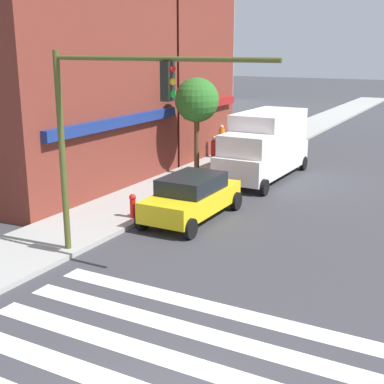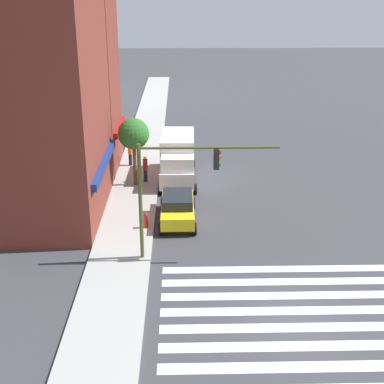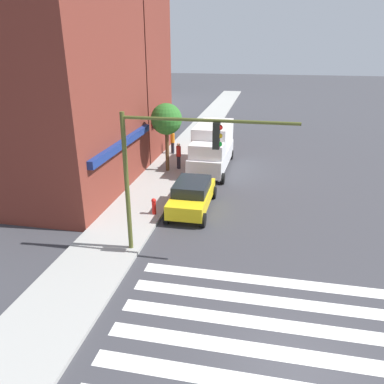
% 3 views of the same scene
% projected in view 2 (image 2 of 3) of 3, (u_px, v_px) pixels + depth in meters
% --- Properties ---
extents(ground_plane, '(200.00, 200.00, 0.00)m').
position_uv_depth(ground_plane, '(295.00, 319.00, 21.30)').
color(ground_plane, '#38383D').
extents(sidewalk_left, '(120.00, 3.00, 0.15)m').
position_uv_depth(sidewalk_left, '(107.00, 320.00, 21.11)').
color(sidewalk_left, '#9E9E99').
rests_on(sidewalk_left, ground_plane).
extents(crosswalk_stripes, '(8.64, 10.80, 0.01)m').
position_uv_depth(crosswalk_stripes, '(295.00, 319.00, 21.30)').
color(crosswalk_stripes, silver).
rests_on(crosswalk_stripes, ground_plane).
extents(storefront_row, '(16.36, 5.30, 13.41)m').
position_uv_depth(storefront_row, '(63.00, 94.00, 31.90)').
color(storefront_row, maroon).
rests_on(storefront_row, ground_plane).
extents(traffic_signal, '(0.32, 6.45, 5.82)m').
position_uv_depth(traffic_signal, '(176.00, 180.00, 24.48)').
color(traffic_signal, '#474C1E').
rests_on(traffic_signal, ground_plane).
extents(sedan_yellow, '(4.40, 2.02, 1.59)m').
position_uv_depth(sedan_yellow, '(178.00, 207.00, 29.91)').
color(sedan_yellow, yellow).
rests_on(sedan_yellow, ground_plane).
extents(box_truck_white, '(6.25, 2.42, 3.04)m').
position_uv_depth(box_truck_white, '(178.00, 157.00, 36.13)').
color(box_truck_white, white).
rests_on(box_truck_white, ground_plane).
extents(pedestrian_red_jacket, '(0.32, 0.32, 1.77)m').
position_uv_depth(pedestrian_red_jacket, '(145.00, 168.00, 35.56)').
color(pedestrian_red_jacket, '#23232D').
rests_on(pedestrian_red_jacket, sidewalk_left).
extents(pedestrian_orange_vest, '(0.32, 0.32, 1.77)m').
position_uv_depth(pedestrian_orange_vest, '(130.00, 153.00, 38.80)').
color(pedestrian_orange_vest, '#23232D').
rests_on(pedestrian_orange_vest, sidewalk_left).
extents(fire_hydrant, '(0.24, 0.24, 0.84)m').
position_uv_depth(fire_hydrant, '(146.00, 220.00, 28.85)').
color(fire_hydrant, red).
rests_on(fire_hydrant, sidewalk_left).
extents(street_tree, '(2.01, 2.01, 4.45)m').
position_uv_depth(street_tree, '(134.00, 134.00, 34.12)').
color(street_tree, brown).
rests_on(street_tree, sidewalk_left).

